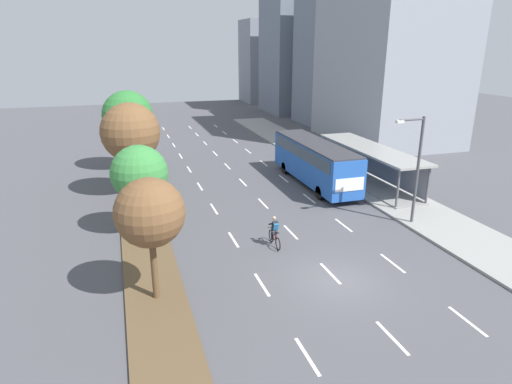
# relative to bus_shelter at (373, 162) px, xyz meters

# --- Properties ---
(ground_plane) EXTENTS (140.00, 140.00, 0.00)m
(ground_plane) POSITION_rel_bus_shelter_xyz_m (-9.53, -12.69, -1.87)
(ground_plane) COLOR #4C4C51
(median_strip) EXTENTS (2.60, 52.00, 0.12)m
(median_strip) POSITION_rel_bus_shelter_xyz_m (-17.83, 7.31, -1.81)
(median_strip) COLOR brown
(median_strip) RESTS_ON ground
(sidewalk_right) EXTENTS (4.50, 52.00, 0.15)m
(sidewalk_right) POSITION_rel_bus_shelter_xyz_m (-0.28, 7.31, -1.79)
(sidewalk_right) COLOR gray
(sidewalk_right) RESTS_ON ground
(lane_divider_left) EXTENTS (0.14, 48.75, 0.01)m
(lane_divider_left) POSITION_rel_bus_shelter_xyz_m (-13.03, 6.19, -1.86)
(lane_divider_left) COLOR white
(lane_divider_left) RESTS_ON ground
(lane_divider_center) EXTENTS (0.14, 48.75, 0.01)m
(lane_divider_center) POSITION_rel_bus_shelter_xyz_m (-9.53, 6.19, -1.86)
(lane_divider_center) COLOR white
(lane_divider_center) RESTS_ON ground
(lane_divider_right) EXTENTS (0.14, 48.75, 0.01)m
(lane_divider_right) POSITION_rel_bus_shelter_xyz_m (-6.03, 6.19, -1.86)
(lane_divider_right) COLOR white
(lane_divider_right) RESTS_ON ground
(bus_shelter) EXTENTS (2.90, 11.86, 2.86)m
(bus_shelter) POSITION_rel_bus_shelter_xyz_m (0.00, 0.00, 0.00)
(bus_shelter) COLOR gray
(bus_shelter) RESTS_ON sidewalk_right
(bus) EXTENTS (2.54, 11.29, 3.37)m
(bus) POSITION_rel_bus_shelter_xyz_m (-4.28, 1.51, 0.20)
(bus) COLOR #2356B2
(bus) RESTS_ON ground
(cyclist) EXTENTS (0.46, 1.82, 1.71)m
(cyclist) POSITION_rel_bus_shelter_xyz_m (-11.07, -8.23, -1.08)
(cyclist) COLOR black
(cyclist) RESTS_ON ground
(median_tree_nearest) EXTENTS (2.92, 2.92, 5.39)m
(median_tree_nearest) POSITION_rel_bus_shelter_xyz_m (-17.79, -11.74, 2.16)
(median_tree_nearest) COLOR brown
(median_tree_nearest) RESTS_ON median_strip
(median_tree_second) EXTENTS (3.19, 3.19, 5.19)m
(median_tree_second) POSITION_rel_bus_shelter_xyz_m (-17.81, -4.48, 1.84)
(median_tree_second) COLOR brown
(median_tree_second) RESTS_ON median_strip
(median_tree_third) EXTENTS (4.13, 4.13, 6.66)m
(median_tree_third) POSITION_rel_bus_shelter_xyz_m (-17.91, 2.78, 2.83)
(median_tree_third) COLOR brown
(median_tree_third) RESTS_ON median_strip
(median_tree_fourth) EXTENTS (4.25, 4.25, 6.80)m
(median_tree_fourth) POSITION_rel_bus_shelter_xyz_m (-17.82, 10.04, 2.92)
(median_tree_fourth) COLOR brown
(median_tree_fourth) RESTS_ON median_strip
(streetlight) EXTENTS (1.91, 0.24, 6.50)m
(streetlight) POSITION_rel_bus_shelter_xyz_m (-2.11, -7.83, 2.02)
(streetlight) COLOR #4C4C51
(streetlight) RESTS_ON sidewalk_right
(building_near_right) EXTENTS (10.95, 15.47, 22.90)m
(building_near_right) POSITION_rel_bus_shelter_xyz_m (10.37, 14.66, 9.59)
(building_near_right) COLOR #8E939E
(building_near_right) RESTS_ON ground
(building_mid_right) EXTENTS (6.57, 9.02, 17.82)m
(building_mid_right) POSITION_rel_bus_shelter_xyz_m (9.08, 26.99, 7.04)
(building_mid_right) COLOR slate
(building_mid_right) RESTS_ON ground
(building_far_right) EXTENTS (7.67, 10.00, 19.45)m
(building_far_right) POSITION_rel_bus_shelter_xyz_m (8.55, 38.88, 7.86)
(building_far_right) COLOR slate
(building_far_right) RESTS_ON ground
(building_tall_right) EXTENTS (6.60, 8.04, 14.84)m
(building_tall_right) POSITION_rel_bus_shelter_xyz_m (8.18, 53.25, 5.55)
(building_tall_right) COLOR gray
(building_tall_right) RESTS_ON ground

